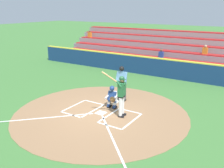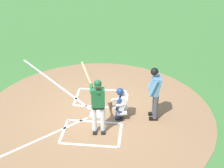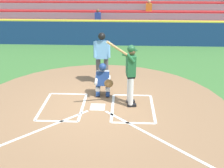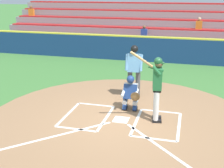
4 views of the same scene
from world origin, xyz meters
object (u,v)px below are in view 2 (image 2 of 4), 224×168
at_px(plate_umpire, 155,90).
at_px(batter, 98,103).
at_px(catcher, 120,103).
at_px(baseball, 85,105).

bearing_deg(plate_umpire, batter, 119.44).
relative_size(batter, plate_umpire, 1.14).
bearing_deg(catcher, baseball, 66.54).
bearing_deg(batter, baseball, 26.01).
relative_size(catcher, plate_umpire, 0.61).
xyz_separation_m(batter, plate_umpire, (0.97, -1.72, -0.02)).
distance_m(batter, catcher, 1.17).
bearing_deg(batter, catcher, -35.80).
bearing_deg(catcher, batter, 144.20).
relative_size(batter, catcher, 1.88).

